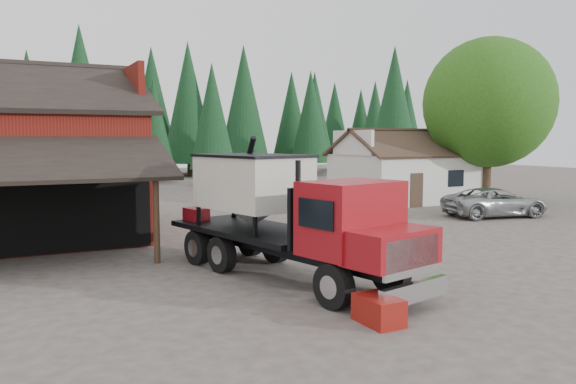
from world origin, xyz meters
name	(u,v)px	position (x,y,z in m)	size (l,w,h in m)	color
ground	(340,259)	(0.00, 0.00, 0.00)	(120.00, 120.00, 0.00)	#4E433D
farmhouse	(405,175)	(13.00, 13.00, 1.67)	(8.60, 6.42, 4.65)	silver
deciduous_tree	(489,108)	(17.01, 9.97, 5.91)	(8.00, 8.00, 10.20)	#382619
conifer_backdrop	(116,179)	(0.00, 42.00, 0.00)	(76.00, 16.00, 16.00)	black
near_pine_b	(212,116)	(6.00, 30.00, 5.89)	(3.96, 3.96, 10.40)	#382619
near_pine_c	(394,107)	(22.00, 26.00, 6.89)	(4.84, 4.84, 12.40)	#382619
near_pine_d	(81,97)	(-4.00, 34.00, 7.39)	(5.28, 5.28, 13.40)	#382619
feed_truck	(286,212)	(-2.76, -1.50, 1.91)	(4.42, 9.35, 4.08)	black
silver_car	(495,202)	(12.53, 5.04, 0.74)	(2.47, 5.35, 1.49)	#A1A5A9
equip_box	(379,310)	(-2.77, -6.00, 0.30)	(0.70, 1.10, 0.60)	maroon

